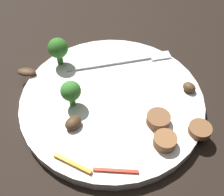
# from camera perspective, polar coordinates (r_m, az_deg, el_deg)

# --- Properties ---
(ground_plane) EXTENTS (1.40, 1.40, 0.00)m
(ground_plane) POSITION_cam_1_polar(r_m,az_deg,el_deg) (0.47, -0.00, -1.36)
(ground_plane) COLOR black
(plate) EXTENTS (0.28, 0.28, 0.02)m
(plate) POSITION_cam_1_polar(r_m,az_deg,el_deg) (0.46, -0.00, -0.69)
(plate) COLOR white
(plate) RESTS_ON ground_plane
(fork) EXTENTS (0.18, 0.05, 0.00)m
(fork) POSITION_cam_1_polar(r_m,az_deg,el_deg) (0.51, 3.03, 7.14)
(fork) COLOR silver
(fork) RESTS_ON plate
(broccoli_floret_0) EXTENTS (0.03, 0.03, 0.05)m
(broccoli_floret_0) POSITION_cam_1_polar(r_m,az_deg,el_deg) (0.50, -10.33, 9.33)
(broccoli_floret_0) COLOR #347525
(broccoli_floret_0) RESTS_ON plate
(broccoli_floret_1) EXTENTS (0.03, 0.03, 0.04)m
(broccoli_floret_1) POSITION_cam_1_polar(r_m,az_deg,el_deg) (0.43, -7.93, 1.25)
(broccoli_floret_1) COLOR #408630
(broccoli_floret_1) RESTS_ON plate
(sausage_slice_0) EXTENTS (0.04, 0.04, 0.01)m
(sausage_slice_0) POSITION_cam_1_polar(r_m,az_deg,el_deg) (0.41, 10.12, -8.09)
(sausage_slice_0) COLOR brown
(sausage_slice_0) RESTS_ON plate
(sausage_slice_1) EXTENTS (0.04, 0.04, 0.01)m
(sausage_slice_1) POSITION_cam_1_polar(r_m,az_deg,el_deg) (0.43, 8.88, -4.06)
(sausage_slice_1) COLOR brown
(sausage_slice_1) RESTS_ON plate
(sausage_slice_2) EXTENTS (0.04, 0.04, 0.01)m
(sausage_slice_2) POSITION_cam_1_polar(r_m,az_deg,el_deg) (0.43, 16.54, -5.81)
(sausage_slice_2) COLOR brown
(sausage_slice_2) RESTS_ON plate
(mushroom_0) EXTENTS (0.04, 0.03, 0.01)m
(mushroom_0) POSITION_cam_1_polar(r_m,az_deg,el_deg) (0.51, -16.10, 4.85)
(mushroom_0) COLOR #422B19
(mushroom_0) RESTS_ON plate
(mushroom_1) EXTENTS (0.03, 0.03, 0.01)m
(mushroom_1) POSITION_cam_1_polar(r_m,az_deg,el_deg) (0.42, -7.47, -4.74)
(mushroom_1) COLOR #422B19
(mushroom_1) RESTS_ON plate
(mushroom_2) EXTENTS (0.02, 0.03, 0.01)m
(mushroom_2) POSITION_cam_1_polar(r_m,az_deg,el_deg) (0.47, 14.61, 2.01)
(mushroom_2) COLOR #4C331E
(mushroom_2) RESTS_ON plate
(pepper_strip_0) EXTENTS (0.05, 0.03, 0.00)m
(pepper_strip_0) POSITION_cam_1_polar(r_m,az_deg,el_deg) (0.38, 0.73, -13.79)
(pepper_strip_0) COLOR red
(pepper_strip_0) RESTS_ON plate
(pepper_strip_1) EXTENTS (0.04, 0.05, 0.00)m
(pepper_strip_1) POSITION_cam_1_polar(r_m,az_deg,el_deg) (0.39, -7.61, -12.35)
(pepper_strip_1) COLOR orange
(pepper_strip_1) RESTS_ON plate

